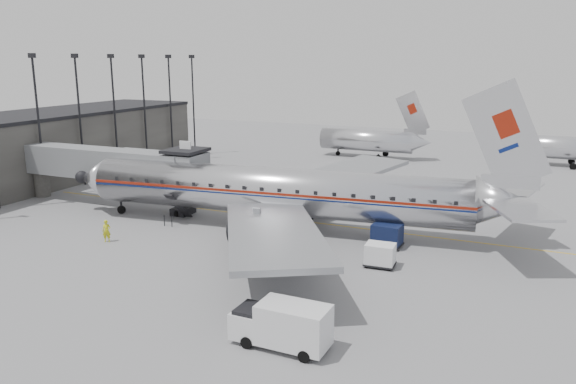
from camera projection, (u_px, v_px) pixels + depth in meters
name	position (u px, v px, depth m)	size (l,w,h in m)	color
ground	(252.00, 237.00, 47.50)	(160.00, 160.00, 0.00)	slate
terminal	(42.00, 148.00, 68.74)	(12.00, 46.00, 8.00)	#383633
apron_line	(310.00, 222.00, 51.67)	(0.15, 60.00, 0.01)	gold
jet_bridge	(120.00, 166.00, 56.30)	(21.00, 6.20, 7.10)	#595B5E
floodlight_masts	(98.00, 112.00, 67.87)	(0.90, 42.25, 15.25)	black
distant_aircraft_near	(368.00, 140.00, 85.00)	(16.39, 3.20, 10.26)	silver
distant_aircraft_mid	(556.00, 146.00, 78.42)	(16.39, 3.20, 10.26)	silver
airliner	(284.00, 192.00, 48.85)	(42.25, 38.98, 13.37)	silver
service_van	(282.00, 324.00, 29.04)	(5.25, 2.19, 2.45)	silver
baggage_cart_navy	(387.00, 235.00, 44.71)	(2.50, 1.98, 1.86)	#0D1636
baggage_cart_white	(380.00, 255.00, 40.45)	(2.24, 1.75, 1.70)	white
ramp_worker	(107.00, 231.00, 45.93)	(0.67, 0.44, 1.84)	#BCC016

